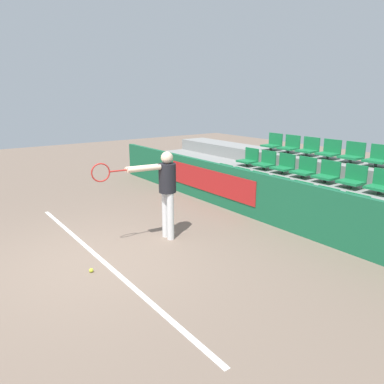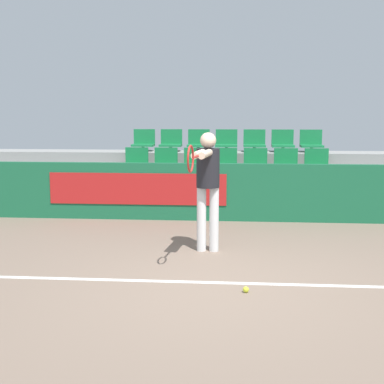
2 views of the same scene
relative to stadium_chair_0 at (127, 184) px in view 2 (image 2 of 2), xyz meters
name	(u,v)px [view 2 (image 2 of 2)]	position (x,y,z in m)	size (l,w,h in m)	color
ground_plane	(214,285)	(1.88, -4.36, -0.56)	(30.00, 30.00, 0.00)	#7A6656
court_baseline	(214,282)	(1.88, -4.27, -0.56)	(6.37, 0.08, 0.01)	white
barrier_wall	(221,192)	(1.85, -0.67, -0.04)	(11.77, 0.14, 1.03)	#19603D
bleacher_tier_front	(224,206)	(1.88, -0.12, -0.38)	(11.37, 0.94, 0.36)	gray
bleacher_tier_middle	(225,189)	(1.88, 0.83, -0.20)	(11.37, 0.94, 0.71)	gray
bleacher_tier_back	(226,176)	(1.88, 1.77, -0.02)	(11.37, 0.94, 1.07)	gray
stadium_chair_0	(127,184)	(0.00, 0.00, 0.00)	(0.49, 0.40, 0.49)	#333333
stadium_chair_1	(159,184)	(0.63, 0.00, 0.00)	(0.49, 0.40, 0.49)	#333333
stadium_chair_2	(191,185)	(1.25, 0.00, 0.00)	(0.49, 0.40, 0.49)	#333333
stadium_chair_3	(224,185)	(1.88, 0.00, 0.00)	(0.49, 0.40, 0.49)	#333333
stadium_chair_4	(257,185)	(2.51, 0.00, 0.00)	(0.49, 0.40, 0.49)	#333333
stadium_chair_5	(290,186)	(3.13, 0.00, 0.00)	(0.49, 0.40, 0.49)	#333333
stadium_chair_6	(324,186)	(3.76, 0.00, 0.00)	(0.49, 0.40, 0.49)	#333333
stadium_chair_7	(136,161)	(0.00, 0.94, 0.36)	(0.49, 0.40, 0.49)	#333333
stadium_chair_8	(165,161)	(0.63, 0.94, 0.36)	(0.49, 0.40, 0.49)	#333333
stadium_chair_9	(195,162)	(1.25, 0.94, 0.36)	(0.49, 0.40, 0.49)	#333333
stadium_chair_10	(225,162)	(1.88, 0.94, 0.36)	(0.49, 0.40, 0.49)	#333333
stadium_chair_11	(256,162)	(2.51, 0.94, 0.36)	(0.49, 0.40, 0.49)	#333333
stadium_chair_12	(286,162)	(3.13, 0.94, 0.36)	(0.49, 0.40, 0.49)	#333333
stadium_chair_13	(317,163)	(3.76, 0.94, 0.36)	(0.49, 0.40, 0.49)	#333333
stadium_chair_14	(144,142)	(0.00, 1.89, 0.71)	(0.49, 0.40, 0.49)	#333333
stadium_chair_15	(171,142)	(0.63, 1.89, 0.71)	(0.49, 0.40, 0.49)	#333333
stadium_chair_16	(199,142)	(1.25, 1.89, 0.71)	(0.49, 0.40, 0.49)	#333333
stadium_chair_17	(226,142)	(1.88, 1.89, 0.71)	(0.49, 0.40, 0.49)	#333333
stadium_chair_18	(254,142)	(2.51, 1.89, 0.71)	(0.49, 0.40, 0.49)	#333333
stadium_chair_19	(283,143)	(3.13, 1.89, 0.71)	(0.49, 0.40, 0.49)	#333333
stadium_chair_20	(311,143)	(3.76, 1.89, 0.71)	(0.49, 0.40, 0.49)	#333333
tennis_player	(207,179)	(1.72, -2.91, 0.47)	(0.33, 1.54, 1.66)	silver
tennis_ball	(246,290)	(2.24, -4.57, -0.53)	(0.07, 0.07, 0.07)	#CCDB33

